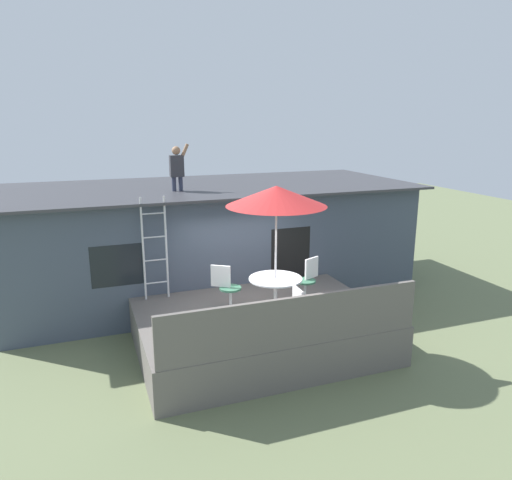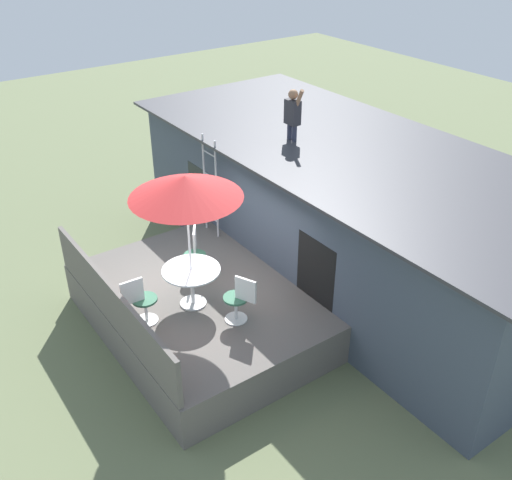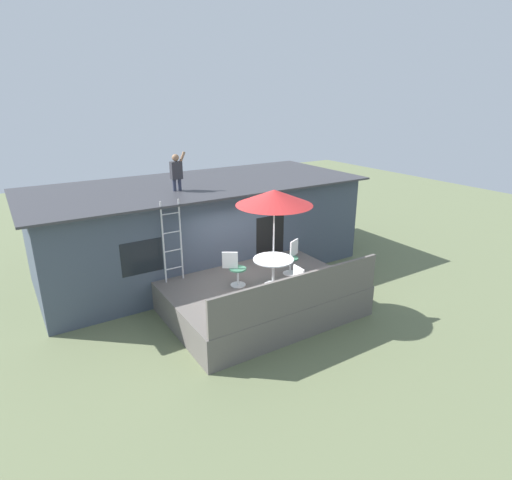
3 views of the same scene
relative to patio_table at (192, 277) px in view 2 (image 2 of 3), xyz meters
name	(u,v)px [view 2 (image 2 of 3)]	position (x,y,z in m)	size (l,w,h in m)	color
ground_plane	(202,326)	(-0.23, 0.28, -1.39)	(40.00, 40.00, 0.00)	#66704C
house	(345,210)	(-0.23, 3.88, 0.05)	(10.50, 4.50, 2.87)	#424C5B
deck	(201,309)	(-0.23, 0.28, -0.99)	(4.80, 3.51, 0.80)	#605B56
deck_railing	(112,305)	(-0.23, -1.42, -0.14)	(4.70, 0.08, 0.90)	#605B56
patio_table	(192,277)	(0.00, 0.00, 0.00)	(1.04, 1.04, 0.74)	silver
patio_umbrella	(186,187)	(0.00, 0.00, 1.76)	(1.90, 1.90, 2.54)	silver
step_ladder	(210,187)	(-2.04, 1.67, 0.51)	(0.52, 0.04, 2.20)	silver
person_figure	(293,111)	(-1.21, 3.18, 2.09)	(0.47, 0.20, 1.11)	#33384C
patio_chair_left	(195,254)	(-0.82, 0.54, -0.13)	(0.57, 0.46, 0.92)	silver
patio_chair_right	(239,299)	(0.90, 0.41, -0.13)	(0.59, 0.44, 0.92)	silver
patio_chair_near	(141,301)	(-0.04, -0.98, -0.13)	(0.44, 0.62, 0.92)	silver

